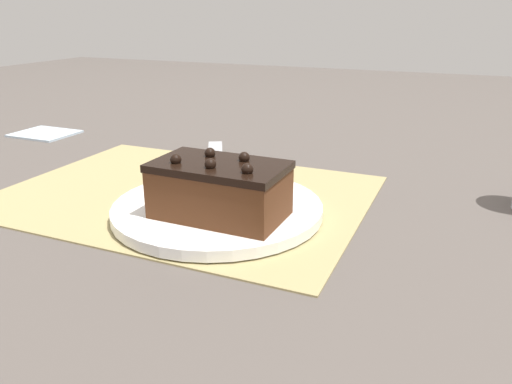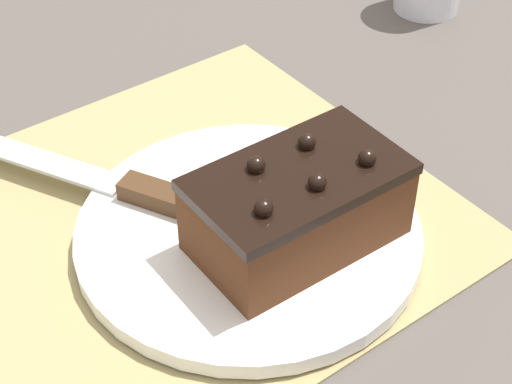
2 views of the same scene
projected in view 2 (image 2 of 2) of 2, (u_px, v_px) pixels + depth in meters
The scene contains 5 objects.
ground_plane at pixel (124, 250), 0.60m from camera, with size 3.00×3.00×0.00m, color #544C47.
placemat_woven at pixel (124, 247), 0.60m from camera, with size 0.46×0.34×0.00m, color tan.
cake_plate at pixel (248, 233), 0.60m from camera, with size 0.24×0.24×0.01m.
chocolate_cake at pixel (298, 206), 0.56m from camera, with size 0.14×0.08×0.07m.
serving_knife at pixel (119, 183), 0.62m from camera, with size 0.14×0.24×0.01m.
Camera 2 is at (0.18, 0.40, 0.42)m, focal length 60.00 mm.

